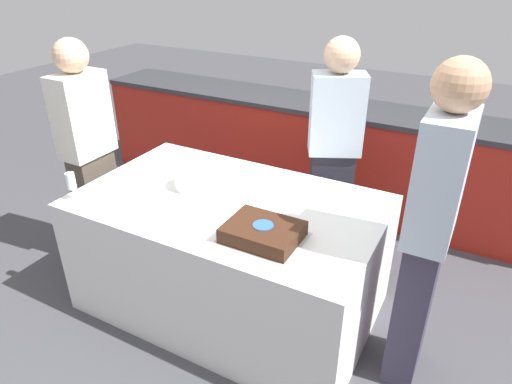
{
  "coord_description": "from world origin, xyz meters",
  "views": [
    {
      "loc": [
        1.25,
        -1.98,
        2.07
      ],
      "look_at": [
        0.18,
        0.0,
        0.87
      ],
      "focal_mm": 32.0,
      "sensor_mm": 36.0,
      "label": 1
    }
  ],
  "objects_px": {
    "person_seated_left": "(89,153)",
    "plate_stack": "(194,180)",
    "cake": "(263,232)",
    "person_seated_right": "(429,231)",
    "person_cutting_cake": "(333,153)",
    "wine_glass": "(71,182)"
  },
  "relations": [
    {
      "from": "cake",
      "to": "person_cutting_cake",
      "type": "xyz_separation_m",
      "value": [
        0.0,
        1.03,
        0.04
      ]
    },
    {
      "from": "plate_stack",
      "to": "person_cutting_cake",
      "type": "distance_m",
      "value": 0.96
    },
    {
      "from": "plate_stack",
      "to": "wine_glass",
      "type": "distance_m",
      "value": 0.71
    },
    {
      "from": "person_seated_left",
      "to": "cake",
      "type": "bearing_deg",
      "value": -100.19
    },
    {
      "from": "wine_glass",
      "to": "person_seated_left",
      "type": "relative_size",
      "value": 0.11
    },
    {
      "from": "plate_stack",
      "to": "wine_glass",
      "type": "bearing_deg",
      "value": -138.96
    },
    {
      "from": "cake",
      "to": "plate_stack",
      "type": "xyz_separation_m",
      "value": [
        -0.64,
        0.31,
        0.0
      ]
    },
    {
      "from": "person_seated_left",
      "to": "person_seated_right",
      "type": "height_order",
      "value": "person_seated_right"
    },
    {
      "from": "person_seated_right",
      "to": "person_cutting_cake",
      "type": "bearing_deg",
      "value": -135.65
    },
    {
      "from": "cake",
      "to": "person_seated_right",
      "type": "height_order",
      "value": "person_seated_right"
    },
    {
      "from": "person_cutting_cake",
      "to": "person_seated_right",
      "type": "bearing_deg",
      "value": 108.72
    },
    {
      "from": "person_seated_left",
      "to": "plate_stack",
      "type": "bearing_deg",
      "value": -87.03
    },
    {
      "from": "plate_stack",
      "to": "person_seated_left",
      "type": "xyz_separation_m",
      "value": [
        -0.84,
        -0.04,
        0.03
      ]
    },
    {
      "from": "plate_stack",
      "to": "person_seated_right",
      "type": "height_order",
      "value": "person_seated_right"
    },
    {
      "from": "cake",
      "to": "person_seated_left",
      "type": "relative_size",
      "value": 0.26
    },
    {
      "from": "plate_stack",
      "to": "person_seated_right",
      "type": "xyz_separation_m",
      "value": [
        1.39,
        -0.04,
        0.08
      ]
    },
    {
      "from": "person_cutting_cake",
      "to": "person_seated_right",
      "type": "height_order",
      "value": "person_seated_right"
    },
    {
      "from": "cake",
      "to": "person_seated_right",
      "type": "bearing_deg",
      "value": 19.6
    },
    {
      "from": "person_seated_left",
      "to": "person_seated_right",
      "type": "bearing_deg",
      "value": -90.0
    },
    {
      "from": "person_cutting_cake",
      "to": "cake",
      "type": "bearing_deg",
      "value": 64.37
    },
    {
      "from": "plate_stack",
      "to": "person_seated_right",
      "type": "bearing_deg",
      "value": -1.79
    },
    {
      "from": "plate_stack",
      "to": "person_seated_left",
      "type": "height_order",
      "value": "person_seated_left"
    }
  ]
}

